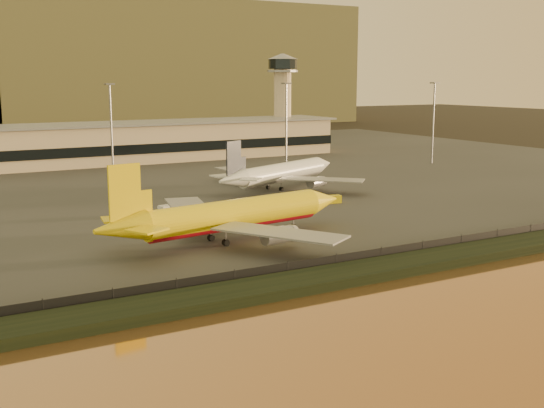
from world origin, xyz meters
The scene contains 11 objects.
ground centered at (0.00, 0.00, 0.00)m, with size 900.00×900.00×0.00m, color black.
embankment centered at (0.00, -17.00, 0.70)m, with size 320.00×7.00×1.40m, color black.
tarmac centered at (0.00, 95.00, 0.10)m, with size 320.00×220.00×0.20m, color #2D2D2D.
perimeter_fence centered at (0.00, -13.00, 1.30)m, with size 300.00×0.05×2.20m, color black.
terminal_building centered at (-14.52, 125.55, 6.25)m, with size 202.00×25.00×12.60m.
control_tower centered at (70.00, 131.00, 21.66)m, with size 11.20×11.20×35.50m.
apron_light_masts centered at (15.00, 75.00, 15.70)m, with size 152.20×12.20×25.40m.
dhl_cargo_jet centered at (-11.15, 9.99, 4.49)m, with size 48.01×46.54×14.35m.
white_narrowbody_jet centered at (23.46, 52.89, 4.08)m, with size 42.96×40.60×13.00m.
gse_vehicle_yellow centered at (23.42, 30.54, 1.03)m, with size 3.70×1.67×1.67m, color yellow.
gse_vehicle_white centered at (-11.85, 36.34, 1.16)m, with size 4.26×1.92×1.92m, color white.
Camera 1 is at (-59.71, -89.12, 26.84)m, focal length 45.00 mm.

